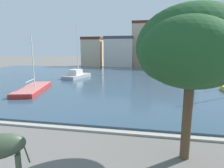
# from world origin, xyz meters

# --- Properties ---
(harbor_water) EXTENTS (78.48, 42.45, 0.26)m
(harbor_water) POSITION_xyz_m (0.00, 30.25, 0.13)
(harbor_water) COLOR #334C60
(harbor_water) RESTS_ON ground
(quay_edge_coping) EXTENTS (78.48, 0.50, 0.12)m
(quay_edge_coping) POSITION_xyz_m (0.00, 8.78, 0.06)
(quay_edge_coping) COLOR #ADA89E
(quay_edge_coping) RESTS_ON ground
(sailboat_grey) EXTENTS (3.39, 7.03, 9.15)m
(sailboat_grey) POSITION_xyz_m (-10.25, 28.94, 0.60)
(sailboat_grey) COLOR #939399
(sailboat_grey) RESTS_ON ground
(sailboat_black) EXTENTS (2.71, 7.50, 8.93)m
(sailboat_black) POSITION_xyz_m (9.26, 41.27, 0.66)
(sailboat_black) COLOR black
(sailboat_black) RESTS_ON ground
(sailboat_green) EXTENTS (1.86, 7.13, 5.91)m
(sailboat_green) POSITION_xyz_m (11.55, 31.92, 0.56)
(sailboat_green) COLOR #236B42
(sailboat_green) RESTS_ON ground
(sailboat_red) EXTENTS (4.42, 9.13, 6.54)m
(sailboat_red) POSITION_xyz_m (-11.72, 18.34, 0.38)
(sailboat_red) COLOR red
(sailboat_red) RESTS_ON ground
(shade_tree) EXTENTS (5.96, 5.36, 6.77)m
(shade_tree) POSITION_xyz_m (3.54, 6.58, 4.94)
(shade_tree) COLOR brown
(shade_tree) RESTS_ON ground
(townhouse_end_terrace) EXTENTS (6.00, 7.25, 8.94)m
(townhouse_end_terrace) POSITION_xyz_m (-15.31, 55.93, 4.49)
(townhouse_end_terrace) COLOR #C6B293
(townhouse_end_terrace) RESTS_ON ground
(townhouse_corner_house) EXTENTS (8.42, 5.24, 8.99)m
(townhouse_corner_house) POSITION_xyz_m (-6.88, 53.99, 4.51)
(townhouse_corner_house) COLOR beige
(townhouse_corner_house) RESTS_ON ground
(townhouse_wide_warehouse) EXTENTS (6.04, 5.98, 13.42)m
(townhouse_wide_warehouse) POSITION_xyz_m (-0.26, 57.32, 6.73)
(townhouse_wide_warehouse) COLOR #C6B293
(townhouse_wide_warehouse) RESTS_ON ground
(townhouse_narrow_midrow) EXTENTS (8.14, 7.40, 9.72)m
(townhouse_narrow_midrow) POSITION_xyz_m (6.27, 53.55, 4.87)
(townhouse_narrow_midrow) COLOR tan
(townhouse_narrow_midrow) RESTS_ON ground
(townhouse_tall_gabled) EXTENTS (5.23, 6.43, 11.80)m
(townhouse_tall_gabled) POSITION_xyz_m (13.08, 57.45, 5.92)
(townhouse_tall_gabled) COLOR beige
(townhouse_tall_gabled) RESTS_ON ground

